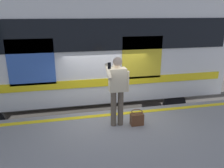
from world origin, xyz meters
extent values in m
plane|color=#4C4742|center=(0.00, 0.00, 0.00)|extent=(23.78, 23.78, 0.00)
cube|color=gray|center=(0.00, 1.94, 0.48)|extent=(12.03, 3.88, 0.96)
cube|color=yellow|center=(0.00, 0.30, 0.96)|extent=(11.79, 0.16, 0.01)
cube|color=slate|center=(0.00, -1.21, 0.08)|extent=(15.64, 0.08, 0.16)
cube|color=slate|center=(0.00, -2.64, 0.08)|extent=(15.64, 0.08, 0.16)
cube|color=silver|center=(0.49, -1.93, 2.52)|extent=(9.18, 2.80, 3.14)
cube|color=black|center=(0.49, -0.51, 3.07)|extent=(8.72, 0.03, 0.90)
cube|color=yellow|center=(0.49, -0.51, 1.66)|extent=(8.72, 0.03, 0.24)
cube|color=gold|center=(-1.11, -0.51, 2.36)|extent=(1.26, 0.02, 1.30)
cube|color=#3359B2|center=(2.10, -0.51, 2.36)|extent=(1.26, 0.02, 1.30)
cylinder|color=black|center=(3.48, -3.04, 0.58)|extent=(0.84, 0.12, 0.84)
cylinder|color=black|center=(-2.49, -0.81, 0.58)|extent=(0.84, 0.12, 0.84)
cylinder|color=black|center=(-2.49, -3.04, 0.58)|extent=(0.84, 0.12, 0.84)
cylinder|color=brown|center=(-0.09, 0.90, 1.41)|extent=(0.14, 0.14, 0.91)
cylinder|color=brown|center=(0.09, 0.90, 1.41)|extent=(0.14, 0.14, 0.91)
cube|color=beige|center=(0.00, 0.90, 2.15)|extent=(0.40, 0.24, 0.56)
sphere|color=beige|center=(0.00, 0.74, 2.42)|extent=(0.20, 0.20, 0.20)
sphere|color=beige|center=(0.00, 0.90, 2.59)|extent=(0.22, 0.22, 0.22)
cylinder|color=beige|center=(-0.25, 0.90, 2.10)|extent=(0.09, 0.09, 0.51)
cylinder|color=beige|center=(0.23, 0.98, 2.39)|extent=(0.09, 0.42, 0.33)
cube|color=black|center=(0.23, 1.08, 2.55)|extent=(0.07, 0.02, 0.15)
cube|color=#59331E|center=(-0.49, 1.00, 1.11)|extent=(0.32, 0.19, 0.30)
torus|color=#59331E|center=(-0.49, 1.00, 1.31)|extent=(0.29, 0.29, 0.02)
camera|label=1|loc=(1.20, 5.81, 3.68)|focal=35.61mm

